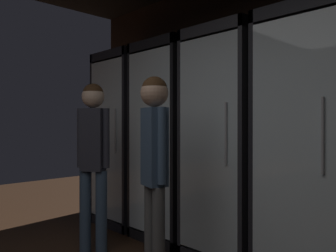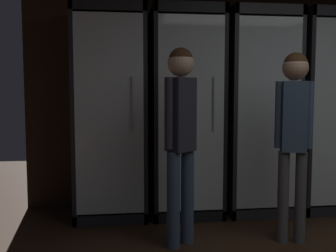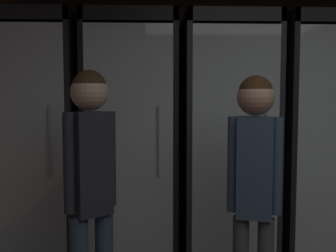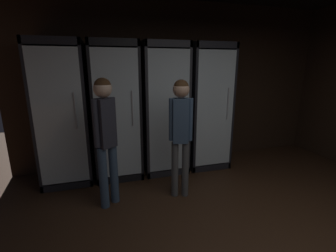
% 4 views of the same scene
% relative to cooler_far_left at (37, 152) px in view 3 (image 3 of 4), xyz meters
% --- Properties ---
extents(wall_back, '(6.00, 0.06, 2.80)m').
position_rel_cooler_far_left_xyz_m(wall_back, '(2.09, 0.34, 0.38)').
color(wall_back, black).
rests_on(wall_back, ground).
extents(cooler_far_left, '(0.71, 0.70, 2.09)m').
position_rel_cooler_far_left_xyz_m(cooler_far_left, '(0.00, 0.00, 0.00)').
color(cooler_far_left, black).
rests_on(cooler_far_left, ground).
extents(cooler_left, '(0.71, 0.70, 2.09)m').
position_rel_cooler_far_left_xyz_m(cooler_left, '(0.77, -0.00, -0.00)').
color(cooler_left, black).
rests_on(cooler_left, ground).
extents(cooler_center, '(0.71, 0.70, 2.09)m').
position_rel_cooler_far_left_xyz_m(cooler_center, '(1.53, -0.00, 0.00)').
color(cooler_center, '#2B2B30').
rests_on(cooler_center, ground).
extents(cooler_right, '(0.71, 0.70, 2.09)m').
position_rel_cooler_far_left_xyz_m(cooler_right, '(2.30, -0.00, 0.00)').
color(cooler_right, black).
rests_on(cooler_right, ground).
extents(shopper_near, '(0.27, 0.25, 1.61)m').
position_rel_cooler_far_left_xyz_m(shopper_near, '(0.58, -0.91, -0.03)').
color(shopper_near, '#384C66').
rests_on(shopper_near, ground).
extents(shopper_far, '(0.30, 0.21, 1.58)m').
position_rel_cooler_far_left_xyz_m(shopper_far, '(1.51, -0.97, -0.01)').
color(shopper_far, '#4C4C4C').
rests_on(shopper_far, ground).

